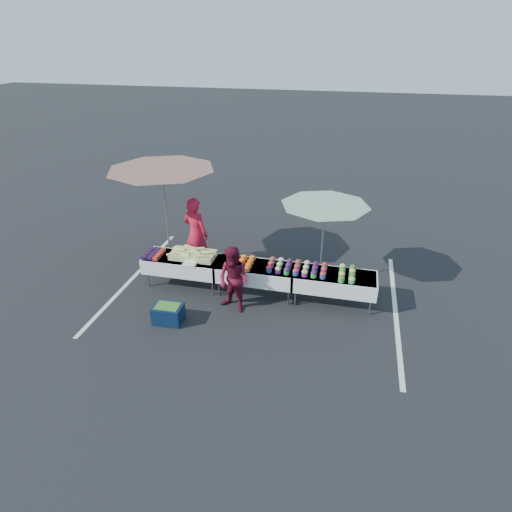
% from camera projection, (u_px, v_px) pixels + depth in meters
% --- Properties ---
extents(ground, '(80.00, 80.00, 0.00)m').
position_uv_depth(ground, '(256.00, 293.00, 10.19)').
color(ground, black).
extents(stripe_left, '(0.10, 5.00, 0.00)m').
position_uv_depth(stripe_left, '(133.00, 277.00, 10.83)').
color(stripe_left, silver).
rests_on(stripe_left, ground).
extents(stripe_right, '(0.10, 5.00, 0.00)m').
position_uv_depth(stripe_right, '(395.00, 311.00, 9.54)').
color(stripe_right, silver).
rests_on(stripe_right, ground).
extents(table_left, '(1.86, 0.81, 0.75)m').
position_uv_depth(table_left, '(183.00, 263.00, 10.28)').
color(table_left, white).
rests_on(table_left, ground).
extents(table_center, '(1.86, 0.81, 0.75)m').
position_uv_depth(table_center, '(256.00, 272.00, 9.92)').
color(table_center, white).
rests_on(table_center, ground).
extents(table_right, '(1.86, 0.81, 0.75)m').
position_uv_depth(table_right, '(334.00, 281.00, 9.55)').
color(table_right, white).
rests_on(table_right, ground).
extents(berry_punnets, '(0.40, 0.54, 0.08)m').
position_uv_depth(berry_punnets, '(154.00, 254.00, 10.27)').
color(berry_punnets, black).
rests_on(berry_punnets, table_left).
extents(corn_pile, '(1.16, 0.57, 0.26)m').
position_uv_depth(corn_pile, '(193.00, 254.00, 10.15)').
color(corn_pile, '#BCBE61').
rests_on(corn_pile, table_left).
extents(plastic_bags, '(0.30, 0.25, 0.05)m').
position_uv_depth(plastic_bags, '(190.00, 264.00, 9.87)').
color(plastic_bags, white).
rests_on(plastic_bags, table_left).
extents(carrot_bowls, '(0.55, 0.69, 0.11)m').
position_uv_depth(carrot_bowls, '(241.00, 262.00, 9.88)').
color(carrot_bowls, gold).
rests_on(carrot_bowls, table_center).
extents(potato_cups, '(1.34, 0.58, 0.16)m').
position_uv_depth(potato_cups, '(297.00, 267.00, 9.61)').
color(potato_cups, '#2340A4').
rests_on(potato_cups, table_right).
extents(bean_baskets, '(0.36, 0.68, 0.15)m').
position_uv_depth(bean_baskets, '(347.00, 273.00, 9.38)').
color(bean_baskets, green).
rests_on(bean_baskets, table_right).
extents(vendor, '(0.80, 0.64, 1.92)m').
position_uv_depth(vendor, '(196.00, 233.00, 10.90)').
color(vendor, red).
rests_on(vendor, ground).
extents(customer, '(0.90, 0.80, 1.52)m').
position_uv_depth(customer, '(234.00, 280.00, 9.25)').
color(customer, maroon).
rests_on(customer, ground).
extents(umbrella_left, '(2.65, 2.65, 2.66)m').
position_uv_depth(umbrella_left, '(162.00, 178.00, 10.26)').
color(umbrella_left, black).
rests_on(umbrella_left, ground).
extents(umbrella_right, '(2.17, 2.17, 2.09)m').
position_uv_depth(umbrella_right, '(325.00, 212.00, 9.71)').
color(umbrella_right, black).
rests_on(umbrella_right, ground).
extents(storage_bin, '(0.63, 0.46, 0.40)m').
position_uv_depth(storage_bin, '(168.00, 313.00, 9.10)').
color(storage_bin, '#0B1B37').
rests_on(storage_bin, ground).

